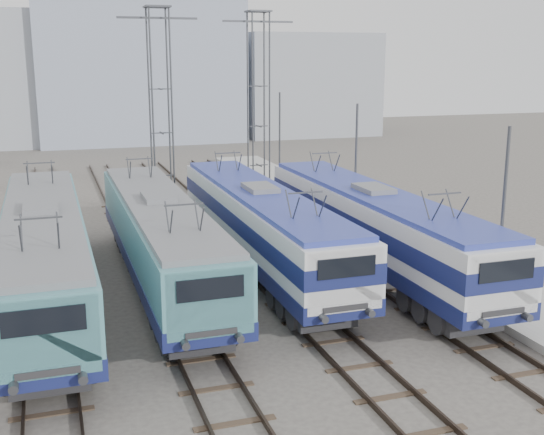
{
  "coord_description": "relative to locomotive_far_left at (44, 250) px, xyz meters",
  "views": [
    {
      "loc": [
        -6.37,
        -17.45,
        9.28
      ],
      "look_at": [
        1.75,
        7.0,
        3.2
      ],
      "focal_mm": 45.0,
      "sensor_mm": 36.0,
      "label": 1
    }
  ],
  "objects": [
    {
      "name": "building_east",
      "position": [
        30.75,
        53.73,
        3.69
      ],
      "size": [
        16.0,
        12.0,
        12.0
      ],
      "primitive_type": "cube",
      "color": "#8F959E",
      "rests_on": "ground"
    },
    {
      "name": "mast_front",
      "position": [
        15.35,
        -6.27,
        1.19
      ],
      "size": [
        0.12,
        0.12,
        7.0
      ],
      "primitive_type": "cylinder",
      "color": "#3F4247",
      "rests_on": "ground"
    },
    {
      "name": "locomotive_center_right",
      "position": [
        9.0,
        1.67,
        -0.01
      ],
      "size": [
        2.85,
        18.04,
        3.39
      ],
      "color": "navy",
      "rests_on": "ground"
    },
    {
      "name": "mast_mid",
      "position": [
        15.35,
        5.73,
        1.19
      ],
      "size": [
        0.12,
        0.12,
        7.0
      ],
      "primitive_type": "cylinder",
      "color": "#3F4247",
      "rests_on": "ground"
    },
    {
      "name": "catenary_tower_east",
      "position": [
        13.25,
        15.73,
        4.33
      ],
      "size": [
        4.5,
        1.2,
        12.0
      ],
      "color": "#3F4247",
      "rests_on": "ground"
    },
    {
      "name": "catenary_tower_west",
      "position": [
        6.75,
        13.73,
        4.33
      ],
      "size": [
        4.5,
        1.2,
        12.0
      ],
      "color": "#3F4247",
      "rests_on": "ground"
    },
    {
      "name": "mast_rear",
      "position": [
        15.35,
        17.73,
        1.19
      ],
      "size": [
        0.12,
        0.12,
        7.0
      ],
      "primitive_type": "cylinder",
      "color": "#3F4247",
      "rests_on": "ground"
    },
    {
      "name": "locomotive_center_left",
      "position": [
        4.5,
        1.0,
        -0.07
      ],
      "size": [
        2.85,
        17.99,
        3.39
      ],
      "color": "navy",
      "rests_on": "ground"
    },
    {
      "name": "locomotive_far_left",
      "position": [
        0.0,
        0.0,
        0.0
      ],
      "size": [
        2.94,
        18.57,
        3.49
      ],
      "color": "navy",
      "rests_on": "ground"
    },
    {
      "name": "building_center",
      "position": [
        10.75,
        53.73,
        6.69
      ],
      "size": [
        22.0,
        14.0,
        18.0
      ],
      "primitive_type": "cube",
      "color": "#8A95AA",
      "rests_on": "ground"
    },
    {
      "name": "locomotive_far_right",
      "position": [
        13.5,
        -0.16,
        0.01
      ],
      "size": [
        2.87,
        18.17,
        3.42
      ],
      "color": "navy",
      "rests_on": "ground"
    },
    {
      "name": "platform",
      "position": [
        16.95,
        -0.27,
        -2.16
      ],
      "size": [
        4.0,
        70.0,
        0.3
      ],
      "primitive_type": "cube",
      "color": "#9E9E99",
      "rests_on": "ground"
    },
    {
      "name": "ground",
      "position": [
        6.75,
        -8.27,
        -2.31
      ],
      "size": [
        160.0,
        160.0,
        0.0
      ],
      "primitive_type": "plane",
      "color": "#514C47"
    }
  ]
}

